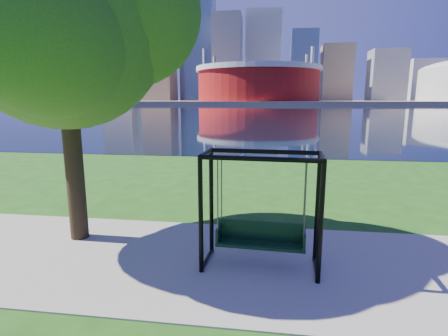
# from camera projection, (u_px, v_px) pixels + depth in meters

# --- Properties ---
(ground) EXTENTS (900.00, 900.00, 0.00)m
(ground) POSITION_uv_depth(u_px,v_px,m) (232.00, 252.00, 7.29)
(ground) COLOR #1E5114
(ground) RESTS_ON ground
(path) EXTENTS (120.00, 4.00, 0.03)m
(path) POSITION_uv_depth(u_px,v_px,m) (229.00, 262.00, 6.80)
(path) COLOR #9E937F
(path) RESTS_ON ground
(river) EXTENTS (900.00, 180.00, 0.02)m
(river) POSITION_uv_depth(u_px,v_px,m) (271.00, 110.00, 106.39)
(river) COLOR black
(river) RESTS_ON ground
(far_bank) EXTENTS (900.00, 228.00, 2.00)m
(far_bank) POSITION_uv_depth(u_px,v_px,m) (273.00, 102.00, 304.40)
(far_bank) COLOR #937F60
(far_bank) RESTS_ON ground
(stadium) EXTENTS (83.00, 83.00, 32.00)m
(stadium) POSITION_uv_depth(u_px,v_px,m) (258.00, 82.00, 234.22)
(stadium) COLOR maroon
(stadium) RESTS_ON far_bank
(skyline) EXTENTS (392.00, 66.00, 96.50)m
(skyline) POSITION_uv_depth(u_px,v_px,m) (269.00, 62.00, 311.25)
(skyline) COLOR gray
(skyline) RESTS_ON far_bank
(swing) EXTENTS (2.19, 1.04, 2.20)m
(swing) POSITION_uv_depth(u_px,v_px,m) (261.00, 213.00, 6.44)
(swing) COLOR black
(swing) RESTS_ON ground
(park_tree) EXTENTS (5.52, 4.98, 6.85)m
(park_tree) POSITION_uv_depth(u_px,v_px,m) (61.00, 19.00, 7.15)
(park_tree) COLOR black
(park_tree) RESTS_ON ground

